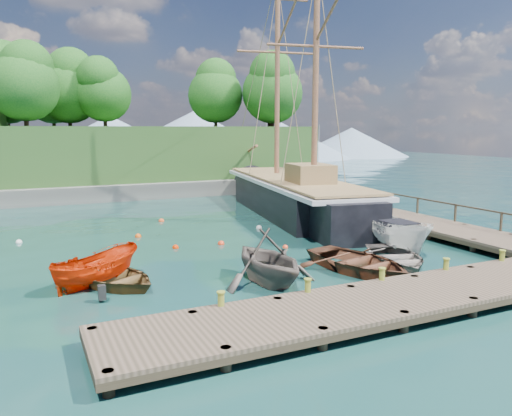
{
  "coord_description": "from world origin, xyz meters",
  "views": [
    {
      "loc": [
        -9.1,
        -18.39,
        5.82
      ],
      "look_at": [
        1.08,
        3.25,
        2.0
      ],
      "focal_mm": 35.0,
      "sensor_mm": 36.0,
      "label": 1
    }
  ],
  "objects_px": {
    "rowboat_3": "(395,265)",
    "cabin_boat_white": "(398,251)",
    "rowboat_2": "(358,271)",
    "schooner": "(293,199)",
    "rowboat_0": "(113,285)",
    "motorboat_orange": "(97,285)",
    "rowboat_1": "(268,283)"
  },
  "relations": [
    {
      "from": "rowboat_3",
      "to": "cabin_boat_white",
      "type": "bearing_deg",
      "value": 64.2
    },
    {
      "from": "rowboat_2",
      "to": "cabin_boat_white",
      "type": "bearing_deg",
      "value": 17.36
    },
    {
      "from": "rowboat_2",
      "to": "schooner",
      "type": "bearing_deg",
      "value": 61.63
    },
    {
      "from": "rowboat_0",
      "to": "motorboat_orange",
      "type": "bearing_deg",
      "value": 128.93
    },
    {
      "from": "rowboat_2",
      "to": "rowboat_3",
      "type": "relative_size",
      "value": 1.16
    },
    {
      "from": "rowboat_0",
      "to": "schooner",
      "type": "xyz_separation_m",
      "value": [
        13.86,
        10.81,
        1.07
      ]
    },
    {
      "from": "rowboat_1",
      "to": "rowboat_3",
      "type": "bearing_deg",
      "value": -3.84
    },
    {
      "from": "rowboat_3",
      "to": "cabin_boat_white",
      "type": "xyz_separation_m",
      "value": [
        1.76,
        1.85,
        0.0
      ]
    },
    {
      "from": "cabin_boat_white",
      "to": "schooner",
      "type": "distance_m",
      "value": 11.31
    },
    {
      "from": "rowboat_1",
      "to": "schooner",
      "type": "relative_size",
      "value": 0.16
    },
    {
      "from": "rowboat_2",
      "to": "rowboat_1",
      "type": "bearing_deg",
      "value": 167.92
    },
    {
      "from": "rowboat_1",
      "to": "cabin_boat_white",
      "type": "xyz_separation_m",
      "value": [
        7.91,
        1.83,
        0.0
      ]
    },
    {
      "from": "rowboat_2",
      "to": "schooner",
      "type": "relative_size",
      "value": 0.19
    },
    {
      "from": "rowboat_2",
      "to": "cabin_boat_white",
      "type": "distance_m",
      "value": 4.3
    },
    {
      "from": "motorboat_orange",
      "to": "schooner",
      "type": "distance_m",
      "value": 17.9
    },
    {
      "from": "cabin_boat_white",
      "to": "schooner",
      "type": "bearing_deg",
      "value": 98.72
    },
    {
      "from": "cabin_boat_white",
      "to": "rowboat_3",
      "type": "bearing_deg",
      "value": -122.04
    },
    {
      "from": "rowboat_3",
      "to": "motorboat_orange",
      "type": "distance_m",
      "value": 12.33
    },
    {
      "from": "rowboat_0",
      "to": "cabin_boat_white",
      "type": "height_order",
      "value": "cabin_boat_white"
    },
    {
      "from": "motorboat_orange",
      "to": "schooner",
      "type": "height_order",
      "value": "schooner"
    },
    {
      "from": "motorboat_orange",
      "to": "cabin_boat_white",
      "type": "height_order",
      "value": "cabin_boat_white"
    },
    {
      "from": "rowboat_2",
      "to": "schooner",
      "type": "xyz_separation_m",
      "value": [
        4.37,
        13.22,
        1.07
      ]
    },
    {
      "from": "rowboat_2",
      "to": "rowboat_0",
      "type": "bearing_deg",
      "value": 155.68
    },
    {
      "from": "schooner",
      "to": "rowboat_2",
      "type": "bearing_deg",
      "value": -98.33
    },
    {
      "from": "schooner",
      "to": "rowboat_1",
      "type": "bearing_deg",
      "value": -112.95
    },
    {
      "from": "rowboat_3",
      "to": "motorboat_orange",
      "type": "bearing_deg",
      "value": -173.88
    },
    {
      "from": "rowboat_3",
      "to": "schooner",
      "type": "height_order",
      "value": "schooner"
    },
    {
      "from": "rowboat_1",
      "to": "rowboat_2",
      "type": "height_order",
      "value": "rowboat_1"
    },
    {
      "from": "motorboat_orange",
      "to": "schooner",
      "type": "relative_size",
      "value": 0.14
    },
    {
      "from": "rowboat_1",
      "to": "rowboat_3",
      "type": "relative_size",
      "value": 0.98
    },
    {
      "from": "rowboat_1",
      "to": "motorboat_orange",
      "type": "xyz_separation_m",
      "value": [
        -5.93,
        2.49,
        0.0
      ]
    },
    {
      "from": "rowboat_0",
      "to": "motorboat_orange",
      "type": "xyz_separation_m",
      "value": [
        -0.53,
        0.22,
        0.0
      ]
    }
  ]
}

